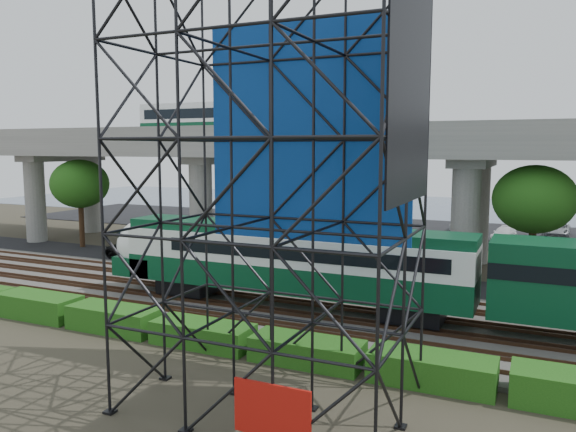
% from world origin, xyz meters
% --- Properties ---
extents(ground, '(140.00, 140.00, 0.00)m').
position_xyz_m(ground, '(0.00, 0.00, 0.00)').
color(ground, '#474233').
rests_on(ground, ground).
extents(ballast_bed, '(90.00, 12.00, 0.20)m').
position_xyz_m(ballast_bed, '(0.00, 2.00, 0.10)').
color(ballast_bed, slate).
rests_on(ballast_bed, ground).
extents(service_road, '(90.00, 5.00, 0.08)m').
position_xyz_m(service_road, '(0.00, 10.50, 0.04)').
color(service_road, black).
rests_on(service_road, ground).
extents(parking_lot, '(90.00, 18.00, 0.08)m').
position_xyz_m(parking_lot, '(0.00, 34.00, 0.04)').
color(parking_lot, black).
rests_on(parking_lot, ground).
extents(harbor_water, '(140.00, 40.00, 0.03)m').
position_xyz_m(harbor_water, '(0.00, 56.00, 0.01)').
color(harbor_water, '#405169').
rests_on(harbor_water, ground).
extents(rail_tracks, '(90.00, 9.52, 0.16)m').
position_xyz_m(rail_tracks, '(0.00, 2.00, 0.28)').
color(rail_tracks, '#472D1E').
rests_on(rail_tracks, ballast_bed).
extents(commuter_train, '(29.30, 3.06, 4.30)m').
position_xyz_m(commuter_train, '(4.54, 2.00, 2.88)').
color(commuter_train, black).
rests_on(commuter_train, rail_tracks).
extents(overpass, '(80.00, 12.00, 12.40)m').
position_xyz_m(overpass, '(-0.84, 16.00, 8.21)').
color(overpass, '#9E9B93').
rests_on(overpass, ground).
extents(scaffold_tower, '(9.36, 6.36, 15.00)m').
position_xyz_m(scaffold_tower, '(6.23, -7.98, 7.47)').
color(scaffold_tower, black).
rests_on(scaffold_tower, ground).
extents(hedge_strip, '(34.60, 1.80, 1.20)m').
position_xyz_m(hedge_strip, '(1.01, -4.30, 0.56)').
color(hedge_strip, '#194E11').
rests_on(hedge_strip, ground).
extents(trees, '(40.94, 16.94, 7.69)m').
position_xyz_m(trees, '(-4.67, 16.17, 5.57)').
color(trees, '#382314').
rests_on(trees, ground).
extents(suv, '(4.58, 2.14, 1.27)m').
position_xyz_m(suv, '(-14.52, 9.88, 0.71)').
color(suv, black).
rests_on(suv, service_road).
extents(parked_cars, '(36.36, 9.60, 1.31)m').
position_xyz_m(parked_cars, '(0.46, 33.52, 0.71)').
color(parked_cars, silver).
rests_on(parked_cars, parking_lot).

